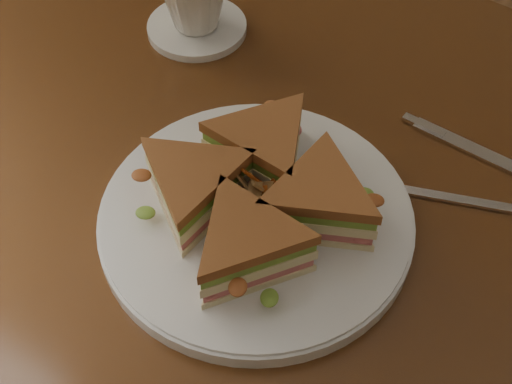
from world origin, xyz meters
TOP-DOWN VIEW (x-y plane):
  - table at (0.00, 0.00)m, footprint 1.20×0.80m
  - plate at (-0.04, -0.08)m, footprint 0.31×0.31m
  - sandwich_wedges at (-0.04, -0.08)m, footprint 0.28×0.28m
  - crisps_mound at (-0.04, -0.08)m, footprint 0.09×0.09m
  - spoon at (0.05, 0.04)m, footprint 0.17×0.09m
  - knife at (0.10, 0.14)m, footprint 0.22×0.02m
  - saucer at (-0.28, 0.12)m, footprint 0.12×0.12m

SIDE VIEW (x-z plane):
  - table at x=0.00m, z-range 0.28..1.03m
  - knife at x=0.10m, z-range 0.75..0.75m
  - spoon at x=0.05m, z-range 0.75..0.76m
  - saucer at x=-0.28m, z-range 0.75..0.76m
  - plate at x=-0.04m, z-range 0.75..0.77m
  - crisps_mound at x=-0.04m, z-range 0.77..0.82m
  - sandwich_wedges at x=-0.04m, z-range 0.77..0.82m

